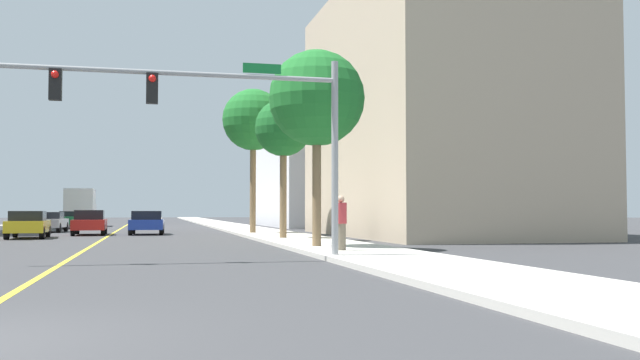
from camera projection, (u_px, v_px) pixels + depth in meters
ground at (117, 231)px, 48.23m from camera, size 192.00×192.00×0.00m
sidewalk_right at (245, 229)px, 50.32m from camera, size 3.60×168.00×0.15m
lane_marking_center at (117, 231)px, 48.23m from camera, size 0.16×144.00×0.01m
building_right_near at (432, 112)px, 39.75m from camera, size 10.49×19.52×14.06m
building_right_far at (357, 168)px, 65.45m from camera, size 17.06×20.51×10.87m
traffic_signal_mast at (213, 109)px, 19.57m from camera, size 10.86×0.36×5.64m
palm_near at (317, 99)px, 25.27m from camera, size 3.48×3.48×7.09m
palm_mid at (283, 129)px, 32.94m from camera, size 2.70×2.70×6.52m
palm_far at (253, 121)px, 40.57m from camera, size 3.58×3.58×8.34m
car_blue at (147, 222)px, 41.22m from camera, size 2.06×3.90×1.40m
car_yellow at (28, 224)px, 35.67m from camera, size 2.01×4.26×1.40m
car_red at (90, 222)px, 40.65m from camera, size 1.93×4.56×1.44m
car_green at (72, 219)px, 55.30m from camera, size 2.05×3.95×1.36m
car_silver at (49, 222)px, 45.72m from camera, size 2.01×3.92×1.32m
delivery_truck at (81, 207)px, 62.97m from camera, size 2.61×7.42×3.33m
pedestrian at (341, 223)px, 22.48m from camera, size 0.38×0.38×1.76m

